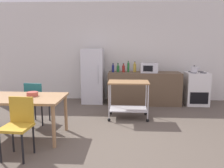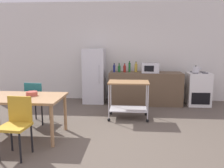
{
  "view_description": "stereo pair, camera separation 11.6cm",
  "coord_description": "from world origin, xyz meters",
  "px_view_note": "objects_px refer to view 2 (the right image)",
  "views": [
    {
      "loc": [
        0.38,
        -3.88,
        1.67
      ],
      "look_at": [
        0.08,
        1.2,
        0.8
      ],
      "focal_mm": 37.44,
      "sensor_mm": 36.0,
      "label": 1
    },
    {
      "loc": [
        0.49,
        -3.88,
        1.67
      ],
      "look_at": [
        0.08,
        1.2,
        0.8
      ],
      "focal_mm": 37.44,
      "sensor_mm": 36.0,
      "label": 2
    }
  ],
  "objects_px": {
    "kitchen_cart": "(128,94)",
    "microwave": "(150,68)",
    "bottle_olive_oil": "(125,69)",
    "dining_table": "(21,101)",
    "kettle": "(196,69)",
    "chair_teal": "(36,100)",
    "refrigerator": "(94,76)",
    "bottle_sparkling_water": "(129,67)",
    "stove_oven": "(198,89)",
    "bottle_soda": "(136,68)",
    "bottle_wine": "(114,68)",
    "chair_mustard": "(17,122)",
    "bottle_sesame_oil": "(119,68)",
    "fruit_bowl": "(32,94)"
  },
  "relations": [
    {
      "from": "kitchen_cart",
      "to": "microwave",
      "type": "xyz_separation_m",
      "value": [
        0.57,
        1.27,
        0.46
      ]
    },
    {
      "from": "bottle_olive_oil",
      "to": "dining_table",
      "type": "bearing_deg",
      "value": -124.89
    },
    {
      "from": "kettle",
      "to": "chair_teal",
      "type": "bearing_deg",
      "value": -154.83
    },
    {
      "from": "refrigerator",
      "to": "kettle",
      "type": "bearing_deg",
      "value": -3.7
    },
    {
      "from": "kitchen_cart",
      "to": "bottle_olive_oil",
      "type": "bearing_deg",
      "value": 95.35
    },
    {
      "from": "bottle_olive_oil",
      "to": "bottle_sparkling_water",
      "type": "bearing_deg",
      "value": 28.44
    },
    {
      "from": "stove_oven",
      "to": "bottle_sparkling_water",
      "type": "distance_m",
      "value": 1.98
    },
    {
      "from": "microwave",
      "to": "refrigerator",
      "type": "bearing_deg",
      "value": 173.96
    },
    {
      "from": "chair_teal",
      "to": "kitchen_cart",
      "type": "xyz_separation_m",
      "value": [
        1.93,
        0.49,
        0.05
      ]
    },
    {
      "from": "chair_teal",
      "to": "dining_table",
      "type": "bearing_deg",
      "value": 98.63
    },
    {
      "from": "bottle_soda",
      "to": "microwave",
      "type": "xyz_separation_m",
      "value": [
        0.38,
        -0.16,
        0.01
      ]
    },
    {
      "from": "dining_table",
      "to": "stove_oven",
      "type": "bearing_deg",
      "value": 34.04
    },
    {
      "from": "microwave",
      "to": "bottle_wine",
      "type": "bearing_deg",
      "value": 177.21
    },
    {
      "from": "stove_oven",
      "to": "kitchen_cart",
      "type": "distance_m",
      "value": 2.34
    },
    {
      "from": "dining_table",
      "to": "bottle_wine",
      "type": "distance_m",
      "value": 2.97
    },
    {
      "from": "refrigerator",
      "to": "bottle_sparkling_water",
      "type": "height_order",
      "value": "refrigerator"
    },
    {
      "from": "chair_mustard",
      "to": "chair_teal",
      "type": "xyz_separation_m",
      "value": [
        -0.28,
        1.43,
        0.0
      ]
    },
    {
      "from": "kitchen_cart",
      "to": "bottle_wine",
      "type": "xyz_separation_m",
      "value": [
        -0.42,
        1.32,
        0.43
      ]
    },
    {
      "from": "kitchen_cart",
      "to": "bottle_sparkling_water",
      "type": "relative_size",
      "value": 2.97
    },
    {
      "from": "refrigerator",
      "to": "kettle",
      "type": "xyz_separation_m",
      "value": [
        2.78,
        -0.18,
        0.23
      ]
    },
    {
      "from": "bottle_olive_oil",
      "to": "refrigerator",
      "type": "bearing_deg",
      "value": 173.59
    },
    {
      "from": "bottle_sesame_oil",
      "to": "bottle_soda",
      "type": "bearing_deg",
      "value": 5.24
    },
    {
      "from": "bottle_wine",
      "to": "chair_mustard",
      "type": "bearing_deg",
      "value": -110.83
    },
    {
      "from": "bottle_olive_oil",
      "to": "bottle_sesame_oil",
      "type": "bearing_deg",
      "value": 164.03
    },
    {
      "from": "kettle",
      "to": "chair_mustard",
      "type": "bearing_deg",
      "value": -137.22
    },
    {
      "from": "bottle_wine",
      "to": "bottle_sparkling_water",
      "type": "xyz_separation_m",
      "value": [
        0.43,
        0.09,
        0.03
      ]
    },
    {
      "from": "bottle_soda",
      "to": "kitchen_cart",
      "type": "bearing_deg",
      "value": -97.59
    },
    {
      "from": "refrigerator",
      "to": "bottle_sparkling_water",
      "type": "relative_size",
      "value": 5.06
    },
    {
      "from": "chair_teal",
      "to": "refrigerator",
      "type": "height_order",
      "value": "refrigerator"
    },
    {
      "from": "bottle_sparkling_water",
      "to": "microwave",
      "type": "height_order",
      "value": "bottle_sparkling_water"
    },
    {
      "from": "chair_teal",
      "to": "fruit_bowl",
      "type": "bearing_deg",
      "value": 113.61
    },
    {
      "from": "stove_oven",
      "to": "bottle_olive_oil",
      "type": "bearing_deg",
      "value": -179.53
    },
    {
      "from": "kitchen_cart",
      "to": "bottle_olive_oil",
      "type": "relative_size",
      "value": 3.69
    },
    {
      "from": "kitchen_cart",
      "to": "fruit_bowl",
      "type": "relative_size",
      "value": 4.53
    },
    {
      "from": "stove_oven",
      "to": "bottle_sparkling_water",
      "type": "bearing_deg",
      "value": 178.32
    },
    {
      "from": "bottle_sesame_oil",
      "to": "bottle_soda",
      "type": "distance_m",
      "value": 0.47
    },
    {
      "from": "dining_table",
      "to": "bottle_wine",
      "type": "height_order",
      "value": "bottle_wine"
    },
    {
      "from": "stove_oven",
      "to": "bottle_sparkling_water",
      "type": "height_order",
      "value": "bottle_sparkling_water"
    },
    {
      "from": "stove_oven",
      "to": "kettle",
      "type": "distance_m",
      "value": 0.57
    },
    {
      "from": "chair_mustard",
      "to": "kettle",
      "type": "bearing_deg",
      "value": 46.64
    },
    {
      "from": "bottle_sesame_oil",
      "to": "refrigerator",
      "type": "bearing_deg",
      "value": 175.72
    },
    {
      "from": "bottle_wine",
      "to": "bottle_sparkling_water",
      "type": "height_order",
      "value": "bottle_sparkling_water"
    },
    {
      "from": "kitchen_cart",
      "to": "bottle_sesame_oil",
      "type": "relative_size",
      "value": 3.64
    },
    {
      "from": "kettle",
      "to": "kitchen_cart",
      "type": "bearing_deg",
      "value": -144.87
    },
    {
      "from": "dining_table",
      "to": "bottle_olive_oil",
      "type": "xyz_separation_m",
      "value": [
        1.79,
        2.56,
        0.33
      ]
    },
    {
      "from": "bottle_wine",
      "to": "bottle_soda",
      "type": "xyz_separation_m",
      "value": [
        0.61,
        0.11,
        0.02
      ]
    },
    {
      "from": "refrigerator",
      "to": "microwave",
      "type": "xyz_separation_m",
      "value": [
        1.57,
        -0.17,
        0.25
      ]
    },
    {
      "from": "kitchen_cart",
      "to": "fruit_bowl",
      "type": "xyz_separation_m",
      "value": [
        -1.74,
        -1.13,
        0.21
      ]
    },
    {
      "from": "bottle_wine",
      "to": "bottle_sesame_oil",
      "type": "bearing_deg",
      "value": 25.12
    },
    {
      "from": "bottle_wine",
      "to": "fruit_bowl",
      "type": "height_order",
      "value": "bottle_wine"
    }
  ]
}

